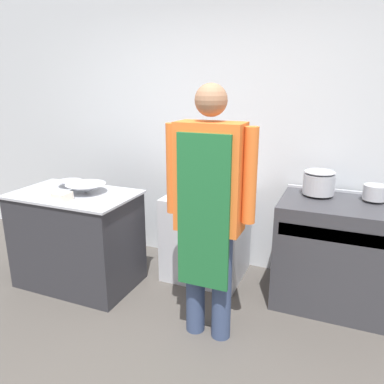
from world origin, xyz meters
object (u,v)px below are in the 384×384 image
at_px(stock_pot, 319,181).
at_px(sauce_pot, 375,192).
at_px(person_cook, 209,202).
at_px(plastic_tub, 62,197).
at_px(mixing_bowl, 86,188).
at_px(fridge_unit, 206,236).
at_px(stove, 340,254).

bearing_deg(stock_pot, sauce_pot, 0.00).
bearing_deg(stock_pot, person_cook, -124.54).
relative_size(plastic_tub, sauce_pot, 0.73).
relative_size(mixing_bowl, plastic_tub, 2.74).
xyz_separation_m(fridge_unit, plastic_tub, (-0.97, -0.81, 0.50)).
distance_m(mixing_bowl, stock_pot, 2.00).
distance_m(stove, mixing_bowl, 2.24).
bearing_deg(sauce_pot, plastic_tub, -159.61).
height_order(mixing_bowl, plastic_tub, mixing_bowl).
bearing_deg(stock_pot, mixing_bowl, -161.98).
height_order(person_cook, mixing_bowl, person_cook).
xyz_separation_m(stove, mixing_bowl, (-2.13, -0.50, 0.46)).
height_order(fridge_unit, stock_pot, stock_pot).
xyz_separation_m(mixing_bowl, sauce_pot, (2.33, 0.62, 0.06)).
bearing_deg(stock_pot, stove, -27.61).
height_order(mixing_bowl, stock_pot, stock_pot).
height_order(stove, mixing_bowl, mixing_bowl).
bearing_deg(person_cook, mixing_bowl, 166.51).
height_order(fridge_unit, person_cook, person_cook).
relative_size(plastic_tub, stock_pot, 0.50).
relative_size(stove, plastic_tub, 7.84).
height_order(stove, fridge_unit, stove).
height_order(person_cook, stock_pot, person_cook).
xyz_separation_m(stock_pot, sauce_pot, (0.43, 0.00, -0.05)).
distance_m(person_cook, sauce_pot, 1.41).
xyz_separation_m(stove, plastic_tub, (-2.17, -0.76, 0.46)).
bearing_deg(stove, plastic_tub, -160.63).
bearing_deg(stove, mixing_bowl, -166.76).
height_order(fridge_unit, sauce_pot, sauce_pot).
relative_size(fridge_unit, sauce_pot, 4.56).
bearing_deg(plastic_tub, stove, 19.37).
distance_m(stove, sauce_pot, 0.57).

